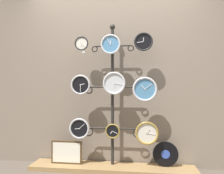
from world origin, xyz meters
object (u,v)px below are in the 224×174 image
object	(u,v)px
clock_top_left	(82,43)
vinyl_record	(166,154)
clock_top_center	(111,44)
clock_middle_right	(145,89)
clock_top_right	(143,42)
clock_middle_center	(114,83)
display_stand	(112,121)
picture_frame	(67,152)
clock_bottom_right	(147,133)
clock_bottom_left	(79,128)
clock_middle_left	(81,85)
clock_bottom_center	(113,131)

from	to	relation	value
clock_top_left	vinyl_record	xyz separation A→B (m)	(1.12, 0.06, -1.48)
vinyl_record	clock_top_center	bearing A→B (deg)	-173.26
clock_top_center	clock_middle_right	size ratio (longest dim) A/B	0.83
clock_top_center	clock_top_right	bearing A→B (deg)	2.51
clock_top_right	clock_middle_center	size ratio (longest dim) A/B	0.82
clock_top_left	display_stand	bearing A→B (deg)	9.87
display_stand	clock_middle_right	world-z (taller)	display_stand
picture_frame	clock_middle_right	bearing A→B (deg)	-2.17
clock_middle_right	clock_bottom_right	distance (m)	0.57
clock_top_right	clock_bottom_right	world-z (taller)	clock_top_right
clock_middle_center	picture_frame	distance (m)	1.15
display_stand	clock_top_center	world-z (taller)	display_stand
clock_middle_right	clock_bottom_left	size ratio (longest dim) A/B	1.15
clock_bottom_right	picture_frame	world-z (taller)	clock_bottom_right
clock_top_right	picture_frame	world-z (taller)	clock_top_right
clock_middle_left	clock_bottom_right	xyz separation A→B (m)	(0.88, -0.00, -0.63)
clock_top_center	clock_middle_center	size ratio (longest dim) A/B	0.88
clock_middle_left	clock_bottom_center	size ratio (longest dim) A/B	1.40
clock_top_left	clock_middle_center	world-z (taller)	clock_top_left
clock_middle_center	clock_middle_right	bearing A→B (deg)	-1.31
clock_bottom_left	clock_top_right	bearing A→B (deg)	1.70
clock_top_right	clock_middle_center	distance (m)	0.67
clock_top_left	clock_bottom_right	distance (m)	1.48
clock_top_left	clock_top_center	distance (m)	0.41
clock_top_left	clock_top_center	size ratio (longest dim) A/B	0.72
clock_middle_center	clock_bottom_right	size ratio (longest dim) A/B	1.01
clock_middle_left	clock_bottom_center	bearing A→B (deg)	-0.26
clock_middle_center	clock_bottom_left	world-z (taller)	clock_middle_center
clock_middle_right	picture_frame	size ratio (longest dim) A/B	0.75
vinyl_record	clock_bottom_center	bearing A→B (deg)	-172.85
clock_top_center	clock_bottom_right	world-z (taller)	clock_top_center
clock_middle_left	clock_bottom_center	xyz separation A→B (m)	(0.44, -0.00, -0.61)
display_stand	clock_top_left	distance (m)	1.14
clock_top_left	clock_bottom_center	world-z (taller)	clock_top_left
clock_bottom_right	vinyl_record	world-z (taller)	clock_bottom_right
clock_bottom_left	vinyl_record	world-z (taller)	clock_bottom_left
clock_bottom_center	display_stand	bearing A→B (deg)	98.52
clock_middle_right	clock_bottom_center	distance (m)	0.69
clock_top_center	clock_bottom_center	size ratio (longest dim) A/B	1.38
clock_middle_right	display_stand	bearing A→B (deg)	166.39
clock_top_right	vinyl_record	size ratio (longest dim) A/B	0.74
clock_middle_left	picture_frame	distance (m)	0.95
clock_top_right	picture_frame	xyz separation A→B (m)	(-1.05, 0.01, -1.49)
clock_top_left	picture_frame	xyz separation A→B (m)	(-0.21, 0.01, -1.49)
vinyl_record	clock_middle_center	bearing A→B (deg)	-172.83
clock_top_center	clock_bottom_right	distance (m)	1.26
clock_top_left	clock_top_right	xyz separation A→B (m)	(0.84, -0.01, -0.00)
display_stand	clock_top_right	size ratio (longest dim) A/B	7.99
clock_top_right	clock_bottom_center	bearing A→B (deg)	-177.07
display_stand	clock_middle_right	bearing A→B (deg)	-13.61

